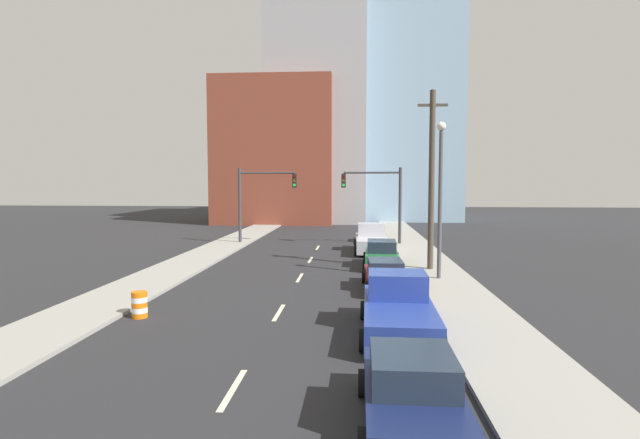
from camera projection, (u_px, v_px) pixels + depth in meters
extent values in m
cube|color=gray|center=(252.00, 233.00, 48.04)|extent=(3.14, 89.85, 0.14)
cube|color=gray|center=(402.00, 234.00, 47.00)|extent=(3.14, 89.85, 0.14)
cube|color=beige|center=(233.00, 389.00, 11.78)|extent=(0.16, 2.40, 0.01)
cube|color=beige|center=(279.00, 312.00, 18.74)|extent=(0.16, 2.40, 0.01)
cube|color=beige|center=(300.00, 278.00, 25.61)|extent=(0.16, 2.40, 0.01)
cube|color=beige|center=(310.00, 260.00, 31.56)|extent=(0.16, 2.40, 0.01)
cube|color=beige|center=(318.00, 248.00, 37.50)|extent=(0.16, 2.40, 0.01)
cube|color=brown|center=(280.00, 154.00, 63.66)|extent=(14.00, 16.00, 17.09)
cube|color=#99999E|center=(320.00, 117.00, 66.91)|extent=(12.00, 20.00, 27.27)
cube|color=#8CADC6|center=(405.00, 100.00, 69.83)|extent=(13.00, 20.00, 32.99)
cylinder|color=#38383D|center=(240.00, 206.00, 39.77)|extent=(0.24, 0.24, 6.06)
cylinder|color=#38383D|center=(267.00, 173.00, 39.41)|extent=(4.41, 0.16, 0.16)
cube|color=black|center=(295.00, 181.00, 39.30)|extent=(0.34, 0.32, 1.10)
cylinder|color=#4C0C0C|center=(294.00, 176.00, 39.11)|extent=(0.22, 0.04, 0.22)
cylinder|color=#593F0C|center=(294.00, 181.00, 39.13)|extent=(0.22, 0.04, 0.22)
cylinder|color=#26E53F|center=(294.00, 185.00, 39.16)|extent=(0.22, 0.04, 0.22)
cylinder|color=#38383D|center=(400.00, 206.00, 38.85)|extent=(0.24, 0.24, 6.06)
cylinder|color=#38383D|center=(372.00, 173.00, 38.81)|extent=(4.41, 0.16, 0.16)
cube|color=black|center=(344.00, 181.00, 39.02)|extent=(0.34, 0.32, 1.10)
cylinder|color=#4C0C0C|center=(344.00, 176.00, 38.83)|extent=(0.22, 0.04, 0.22)
cylinder|color=#593F0C|center=(344.00, 181.00, 38.85)|extent=(0.22, 0.04, 0.22)
cylinder|color=#26E53F|center=(343.00, 185.00, 38.87)|extent=(0.22, 0.04, 0.22)
cylinder|color=#473D33|center=(431.00, 182.00, 27.17)|extent=(0.32, 0.32, 9.85)
cube|color=#473D33|center=(433.00, 105.00, 26.87)|extent=(1.60, 0.14, 0.14)
cylinder|color=orange|center=(140.00, 315.00, 18.04)|extent=(0.56, 0.56, 0.19)
cylinder|color=white|center=(140.00, 310.00, 18.02)|extent=(0.56, 0.56, 0.19)
cylinder|color=orange|center=(139.00, 305.00, 18.01)|extent=(0.56, 0.56, 0.19)
cylinder|color=white|center=(139.00, 299.00, 17.99)|extent=(0.56, 0.56, 0.19)
cylinder|color=orange|center=(139.00, 294.00, 17.98)|extent=(0.56, 0.56, 0.19)
cylinder|color=#4C4C51|center=(440.00, 207.00, 24.53)|extent=(0.20, 0.20, 7.39)
sphere|color=white|center=(441.00, 126.00, 24.24)|extent=(0.44, 0.44, 0.44)
cube|color=#141E47|center=(412.00, 401.00, 9.95)|extent=(1.90, 4.41, 0.70)
cube|color=#1E2838|center=(412.00, 368.00, 9.90)|extent=(1.66, 1.99, 0.63)
cylinder|color=black|center=(363.00, 383.00, 11.40)|extent=(0.22, 0.61, 0.61)
cylinder|color=black|center=(449.00, 385.00, 11.24)|extent=(0.22, 0.61, 0.61)
cube|color=navy|center=(398.00, 316.00, 15.96)|extent=(2.29, 5.58, 0.85)
cube|color=navy|center=(397.00, 285.00, 16.72)|extent=(1.95, 1.70, 0.85)
cylinder|color=black|center=(364.00, 310.00, 17.79)|extent=(0.23, 0.66, 0.66)
cylinder|color=black|center=(427.00, 312.00, 17.58)|extent=(0.23, 0.66, 0.66)
cylinder|color=black|center=(363.00, 340.00, 14.38)|extent=(0.23, 0.66, 0.66)
cylinder|color=black|center=(442.00, 343.00, 14.17)|extent=(0.23, 0.66, 0.66)
cube|color=maroon|center=(385.00, 279.00, 22.83)|extent=(1.86, 4.51, 0.61)
cube|color=#1E2838|center=(385.00, 266.00, 22.79)|extent=(1.57, 2.05, 0.57)
cylinder|color=black|center=(364.00, 277.00, 24.26)|extent=(0.24, 0.64, 0.63)
cylinder|color=black|center=(401.00, 277.00, 24.18)|extent=(0.24, 0.64, 0.63)
cylinder|color=black|center=(367.00, 289.00, 21.50)|extent=(0.24, 0.64, 0.63)
cylinder|color=black|center=(409.00, 289.00, 21.43)|extent=(0.24, 0.64, 0.63)
cube|color=#1E6033|center=(381.00, 258.00, 28.94)|extent=(1.98, 4.65, 0.71)
cube|color=#1E2838|center=(382.00, 246.00, 28.89)|extent=(1.68, 2.12, 0.65)
cylinder|color=black|center=(365.00, 257.00, 30.47)|extent=(0.24, 0.66, 0.65)
cylinder|color=black|center=(397.00, 258.00, 30.27)|extent=(0.24, 0.66, 0.65)
cylinder|color=black|center=(365.00, 265.00, 27.64)|extent=(0.24, 0.66, 0.65)
cylinder|color=black|center=(399.00, 265.00, 27.44)|extent=(0.24, 0.66, 0.65)
cube|color=#B2B2BC|center=(372.00, 243.00, 34.95)|extent=(2.19, 5.82, 0.89)
cube|color=#B2B2BC|center=(371.00, 229.00, 35.75)|extent=(1.90, 1.76, 0.89)
cylinder|color=black|center=(356.00, 244.00, 36.84)|extent=(0.23, 0.72, 0.72)
cylinder|color=black|center=(386.00, 244.00, 36.69)|extent=(0.23, 0.72, 0.72)
cylinder|color=black|center=(356.00, 251.00, 33.25)|extent=(0.23, 0.72, 0.72)
cylinder|color=black|center=(389.00, 251.00, 33.11)|extent=(0.23, 0.72, 0.72)
cube|color=gold|center=(373.00, 236.00, 41.37)|extent=(1.76, 4.51, 0.63)
cube|color=#1E2838|center=(373.00, 228.00, 41.33)|extent=(1.54, 2.04, 0.58)
cylinder|color=black|center=(362.00, 236.00, 42.83)|extent=(0.22, 0.63, 0.62)
cylinder|color=black|center=(383.00, 236.00, 42.71)|extent=(0.22, 0.63, 0.62)
cylinder|color=black|center=(362.00, 240.00, 40.06)|extent=(0.22, 0.63, 0.62)
cylinder|color=black|center=(385.00, 240.00, 39.94)|extent=(0.22, 0.63, 0.62)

